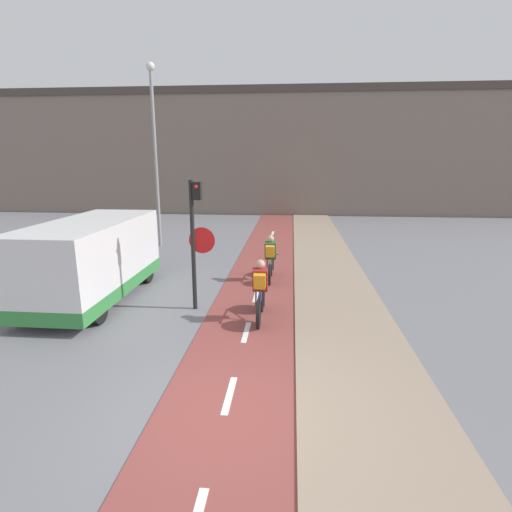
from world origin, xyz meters
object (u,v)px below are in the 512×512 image
at_px(street_lamp_far, 155,140).
at_px(cyclist_far, 270,259).
at_px(traffic_light_pole, 196,232).
at_px(cyclist_near, 260,292).
at_px(van, 92,261).

xyz_separation_m(street_lamp_far, cyclist_far, (5.31, -4.99, -3.96)).
relative_size(traffic_light_pole, cyclist_far, 2.01).
bearing_deg(traffic_light_pole, cyclist_far, 56.84).
height_order(traffic_light_pole, cyclist_far, traffic_light_pole).
bearing_deg(cyclist_near, cyclist_far, 88.79).
xyz_separation_m(street_lamp_far, van, (0.47, -7.18, -3.57)).
bearing_deg(traffic_light_pole, street_lamp_far, 114.81).
relative_size(cyclist_near, van, 0.34).
xyz_separation_m(traffic_light_pole, van, (-3.08, 0.50, -0.97)).
height_order(traffic_light_pole, street_lamp_far, street_lamp_far).
distance_m(traffic_light_pole, cyclist_near, 2.24).
xyz_separation_m(cyclist_near, van, (-4.77, 1.10, 0.38)).
distance_m(cyclist_near, van, 4.91).
bearing_deg(cyclist_far, van, -155.63).
bearing_deg(cyclist_far, traffic_light_pole, -123.16).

